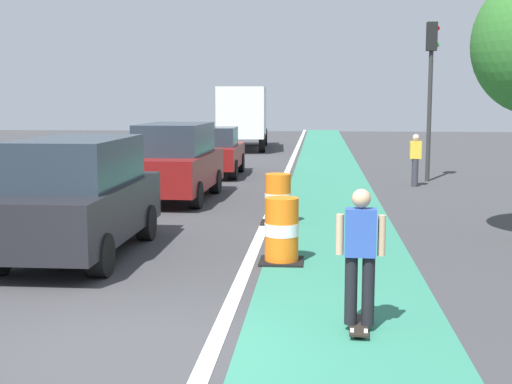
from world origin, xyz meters
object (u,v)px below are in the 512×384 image
Objects in this scene: parked_sedan_third at (213,152)px; pedestrian_crossing at (415,159)px; traffic_barrel_mid at (278,199)px; skateboarder_on_lane at (360,255)px; delivery_truck_down_block at (244,114)px; traffic_barrel_front at (282,231)px; traffic_light_corner at (431,73)px; parked_suv_nearest at (78,197)px; parked_suv_second at (176,161)px.

parked_sedan_third is 2.57× the size of pedestrian_crossing.
pedestrian_crossing is (3.83, 6.82, 0.33)m from traffic_barrel_mid.
skateboarder_on_lane is 29.46m from delivery_truck_down_block.
traffic_barrel_front is 0.14× the size of delivery_truck_down_block.
traffic_barrel_mid is 22.31m from delivery_truck_down_block.
pedestrian_crossing is (-0.61, -1.46, -2.64)m from traffic_light_corner.
pedestrian_crossing is at bearing -65.66° from delivery_truck_down_block.
traffic_light_corner is at bearing 67.48° from pedestrian_crossing.
skateboarder_on_lane is 0.41× the size of parked_sedan_third.
parked_sedan_third is at bearing 159.69° from pedestrian_crossing.
delivery_truck_down_block is 4.79× the size of pedestrian_crossing.
traffic_barrel_mid is (3.26, 3.42, -0.50)m from parked_suv_nearest.
parked_suv_nearest is at bearing 176.31° from traffic_barrel_front.
delivery_truck_down_block is at bearing 91.23° from parked_sedan_third.
delivery_truck_down_block is at bearing 90.44° from parked_suv_second.
delivery_truck_down_block is 1.51× the size of traffic_light_corner.
traffic_light_corner is (7.69, 11.70, 2.47)m from parked_suv_nearest.
parked_sedan_third is 7.77m from traffic_light_corner.
traffic_barrel_mid is 9.85m from traffic_light_corner.
traffic_light_corner reaches higher than pedestrian_crossing.
parked_suv_nearest and parked_suv_second have the same top height.
delivery_truck_down_block is at bearing 97.40° from traffic_barrel_front.
traffic_barrel_mid is at bearing -48.89° from parked_suv_second.
traffic_light_corner reaches higher than skateboarder_on_lane.
parked_suv_nearest reaches higher than traffic_barrel_mid.
delivery_truck_down_block is at bearing 97.92° from traffic_barrel_mid.
parked_sedan_third reaches higher than pedestrian_crossing.
traffic_barrel_front is 12.98m from traffic_light_corner.
traffic_light_corner is at bearing 70.76° from traffic_barrel_front.
parked_suv_second reaches higher than parked_sedan_third.
parked_suv_nearest is 0.60× the size of delivery_truck_down_block.
traffic_light_corner is at bearing 78.67° from skateboarder_on_lane.
traffic_barrel_front is (-1.09, 3.40, -0.38)m from skateboarder_on_lane.
delivery_truck_down_block is (-3.07, 22.06, 1.31)m from traffic_barrel_mid.
parked_sedan_third is at bearing -88.77° from delivery_truck_down_block.
parked_suv_nearest is 12.45m from pedestrian_crossing.
parked_suv_second is 5.92m from parked_sedan_third.
skateboarder_on_lane is at bearing -79.06° from traffic_barrel_mid.
skateboarder_on_lane is 0.37× the size of parked_suv_nearest.
skateboarder_on_lane is 16.83m from parked_sedan_third.
parked_suv_second is 2.88× the size of pedestrian_crossing.
traffic_barrel_front is at bearing -65.47° from parked_suv_second.
delivery_truck_down_block reaches higher than parked_suv_nearest.
skateboarder_on_lane is at bearing -67.60° from parked_suv_second.
skateboarder_on_lane is 3.59m from traffic_barrel_front.
skateboarder_on_lane is at bearing -81.35° from delivery_truck_down_block.
pedestrian_crossing is at bearing 60.69° from traffic_barrel_mid.
parked_suv_second is at bearing -152.81° from pedestrian_crossing.
traffic_barrel_mid is at bearing -118.16° from traffic_light_corner.
parked_suv_nearest is 25.50m from delivery_truck_down_block.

